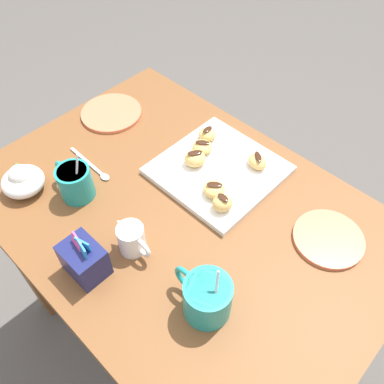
% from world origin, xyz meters
% --- Properties ---
extents(ground_plane, '(8.00, 8.00, 0.00)m').
position_xyz_m(ground_plane, '(0.00, 0.00, 0.00)').
color(ground_plane, '#514C47').
extents(dining_table, '(1.01, 0.71, 0.74)m').
position_xyz_m(dining_table, '(0.00, 0.00, 0.60)').
color(dining_table, brown).
rests_on(dining_table, ground_plane).
extents(pastry_plate_square, '(0.29, 0.29, 0.02)m').
position_xyz_m(pastry_plate_square, '(0.02, -0.15, 0.75)').
color(pastry_plate_square, white).
rests_on(pastry_plate_square, dining_table).
extents(coffee_mug_teal_left, '(0.13, 0.09, 0.14)m').
position_xyz_m(coffee_mug_teal_left, '(-0.21, 0.14, 0.79)').
color(coffee_mug_teal_left, teal).
rests_on(coffee_mug_teal_left, dining_table).
extents(coffee_mug_teal_right, '(0.12, 0.08, 0.13)m').
position_xyz_m(coffee_mug_teal_right, '(0.22, 0.14, 0.79)').
color(coffee_mug_teal_right, teal).
rests_on(coffee_mug_teal_right, dining_table).
extents(cream_pitcher_white, '(0.10, 0.06, 0.07)m').
position_xyz_m(cream_pitcher_white, '(0.00, 0.15, 0.78)').
color(cream_pitcher_white, white).
rests_on(cream_pitcher_white, dining_table).
extents(sugar_caddy, '(0.09, 0.07, 0.11)m').
position_xyz_m(sugar_caddy, '(0.03, 0.25, 0.79)').
color(sugar_caddy, '#191E51').
rests_on(sugar_caddy, dining_table).
extents(ice_cream_bowl, '(0.10, 0.10, 0.08)m').
position_xyz_m(ice_cream_bowl, '(0.32, 0.22, 0.78)').
color(ice_cream_bowl, white).
rests_on(ice_cream_bowl, dining_table).
extents(saucer_coral_left, '(0.18, 0.18, 0.01)m').
position_xyz_m(saucer_coral_left, '(0.40, -0.11, 0.75)').
color(saucer_coral_left, '#E5704C').
rests_on(saucer_coral_left, dining_table).
extents(saucer_coral_right, '(0.16, 0.16, 0.01)m').
position_xyz_m(saucer_coral_right, '(-0.30, -0.17, 0.75)').
color(saucer_coral_right, '#E5704C').
rests_on(saucer_coral_right, dining_table).
extents(loose_spoon_near_saucer, '(0.16, 0.02, 0.01)m').
position_xyz_m(loose_spoon_near_saucer, '(0.26, 0.06, 0.75)').
color(loose_spoon_near_saucer, silver).
rests_on(loose_spoon_near_saucer, dining_table).
extents(beignet_0, '(0.07, 0.06, 0.03)m').
position_xyz_m(beignet_0, '(-0.05, -0.23, 0.78)').
color(beignet_0, '#E5B260').
rests_on(beignet_0, pastry_plate_square).
extents(chocolate_drizzle_0, '(0.04, 0.04, 0.00)m').
position_xyz_m(chocolate_drizzle_0, '(-0.05, -0.23, 0.79)').
color(chocolate_drizzle_0, '#381E11').
rests_on(chocolate_drizzle_0, beignet_0).
extents(beignet_1, '(0.06, 0.06, 0.03)m').
position_xyz_m(beignet_1, '(0.11, -0.22, 0.78)').
color(beignet_1, '#E5B260').
rests_on(beignet_1, pastry_plate_square).
extents(chocolate_drizzle_1, '(0.02, 0.03, 0.00)m').
position_xyz_m(chocolate_drizzle_1, '(0.11, -0.22, 0.79)').
color(chocolate_drizzle_1, '#381E11').
rests_on(chocolate_drizzle_1, beignet_1).
extents(beignet_2, '(0.07, 0.07, 0.03)m').
position_xyz_m(beignet_2, '(-0.03, -0.08, 0.78)').
color(beignet_2, '#E5B260').
rests_on(beignet_2, pastry_plate_square).
extents(chocolate_drizzle_2, '(0.04, 0.04, 0.00)m').
position_xyz_m(chocolate_drizzle_2, '(-0.03, -0.08, 0.79)').
color(chocolate_drizzle_2, '#381E11').
rests_on(chocolate_drizzle_2, beignet_2).
extents(beignet_3, '(0.07, 0.07, 0.04)m').
position_xyz_m(beignet_3, '(0.07, -0.12, 0.78)').
color(beignet_3, '#E5B260').
rests_on(beignet_3, pastry_plate_square).
extents(chocolate_drizzle_3, '(0.04, 0.04, 0.00)m').
position_xyz_m(chocolate_drizzle_3, '(0.07, -0.12, 0.80)').
color(chocolate_drizzle_3, '#381E11').
rests_on(chocolate_drizzle_3, beignet_3).
extents(beignet_4, '(0.06, 0.06, 0.04)m').
position_xyz_m(beignet_4, '(-0.08, -0.06, 0.78)').
color(beignet_4, '#E5B260').
rests_on(beignet_4, pastry_plate_square).
extents(chocolate_drizzle_4, '(0.03, 0.02, 0.00)m').
position_xyz_m(chocolate_drizzle_4, '(-0.08, -0.06, 0.80)').
color(chocolate_drizzle_4, '#381E11').
rests_on(chocolate_drizzle_4, beignet_4).
extents(beignet_5, '(0.06, 0.06, 0.03)m').
position_xyz_m(beignet_5, '(0.09, -0.17, 0.77)').
color(beignet_5, '#E5B260').
rests_on(beignet_5, pastry_plate_square).
extents(chocolate_drizzle_5, '(0.04, 0.04, 0.00)m').
position_xyz_m(chocolate_drizzle_5, '(0.09, -0.17, 0.79)').
color(chocolate_drizzle_5, '#381E11').
rests_on(chocolate_drizzle_5, beignet_5).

